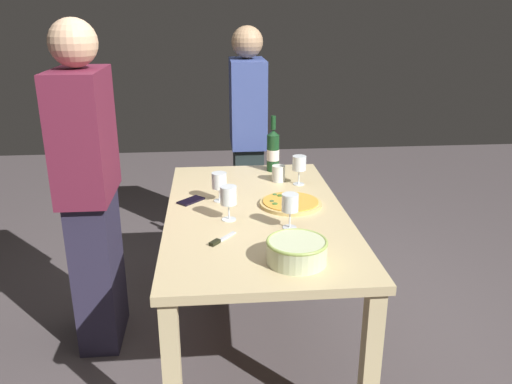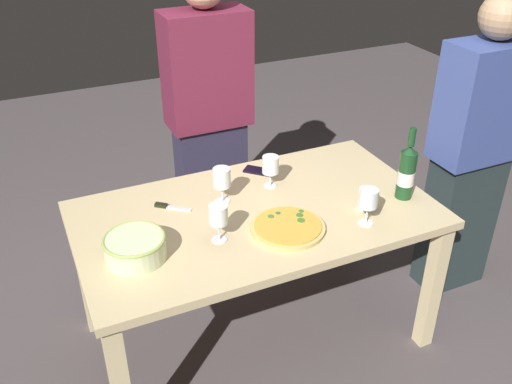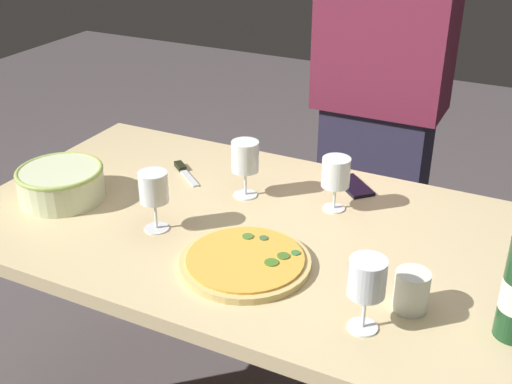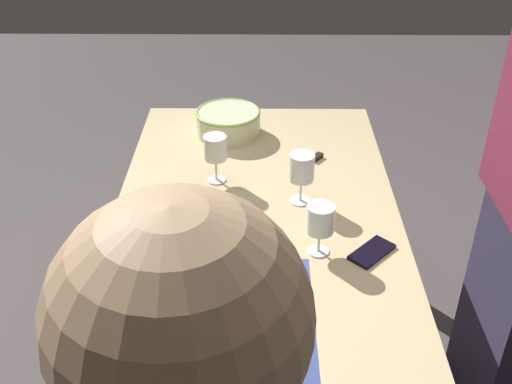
% 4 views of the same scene
% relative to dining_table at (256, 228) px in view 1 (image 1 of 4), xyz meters
% --- Properties ---
extents(ground_plane, '(8.00, 8.00, 0.00)m').
position_rel_dining_table_xyz_m(ground_plane, '(0.00, 0.00, -0.66)').
color(ground_plane, '#534A4B').
extents(dining_table, '(1.60, 0.90, 0.75)m').
position_rel_dining_table_xyz_m(dining_table, '(0.00, 0.00, 0.00)').
color(dining_table, '#D2BB88').
rests_on(dining_table, ground).
extents(pizza, '(0.32, 0.32, 0.03)m').
position_rel_dining_table_xyz_m(pizza, '(0.06, -0.19, 0.10)').
color(pizza, tan).
rests_on(pizza, dining_table).
extents(serving_bowl, '(0.25, 0.25, 0.10)m').
position_rel_dining_table_xyz_m(serving_bowl, '(-0.57, -0.11, 0.15)').
color(serving_bowl, beige).
rests_on(serving_bowl, dining_table).
extents(wine_bottle, '(0.08, 0.08, 0.35)m').
position_rel_dining_table_xyz_m(wine_bottle, '(0.68, -0.17, 0.23)').
color(wine_bottle, '#173E1E').
rests_on(wine_bottle, dining_table).
extents(wine_glass_near_pizza, '(0.08, 0.08, 0.17)m').
position_rel_dining_table_xyz_m(wine_glass_near_pizza, '(-0.23, -0.14, 0.21)').
color(wine_glass_near_pizza, white).
rests_on(wine_glass_near_pizza, dining_table).
extents(wine_glass_by_bottle, '(0.08, 0.08, 0.17)m').
position_rel_dining_table_xyz_m(wine_glass_by_bottle, '(-0.11, 0.14, 0.21)').
color(wine_glass_by_bottle, white).
rests_on(wine_glass_by_bottle, dining_table).
extents(wine_glass_far_left, '(0.08, 0.08, 0.16)m').
position_rel_dining_table_xyz_m(wine_glass_far_left, '(0.16, 0.18, 0.20)').
color(wine_glass_far_left, white).
rests_on(wine_glass_far_left, dining_table).
extents(wine_glass_far_right, '(0.08, 0.08, 0.17)m').
position_rel_dining_table_xyz_m(wine_glass_far_right, '(0.39, -0.29, 0.22)').
color(wine_glass_far_right, white).
rests_on(wine_glass_far_right, dining_table).
extents(cup_amber, '(0.08, 0.08, 0.09)m').
position_rel_dining_table_xyz_m(cup_amber, '(0.47, -0.18, 0.14)').
color(cup_amber, silver).
rests_on(cup_amber, dining_table).
extents(cell_phone, '(0.15, 0.15, 0.01)m').
position_rel_dining_table_xyz_m(cell_phone, '(0.16, 0.33, 0.10)').
color(cell_phone, black).
rests_on(cell_phone, dining_table).
extents(pizza_knife, '(0.15, 0.13, 0.02)m').
position_rel_dining_table_xyz_m(pizza_knife, '(-0.35, 0.19, 0.10)').
color(pizza_knife, silver).
rests_on(pizza_knife, dining_table).
extents(person_host, '(0.45, 0.24, 1.68)m').
position_rel_dining_table_xyz_m(person_host, '(0.09, 0.83, 0.19)').
color(person_host, '#2C283F').
rests_on(person_host, ground).
extents(person_guest_left, '(0.43, 0.24, 1.61)m').
position_rel_dining_table_xyz_m(person_guest_left, '(1.20, -0.05, 0.16)').
color(person_guest_left, '#243030').
rests_on(person_guest_left, ground).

